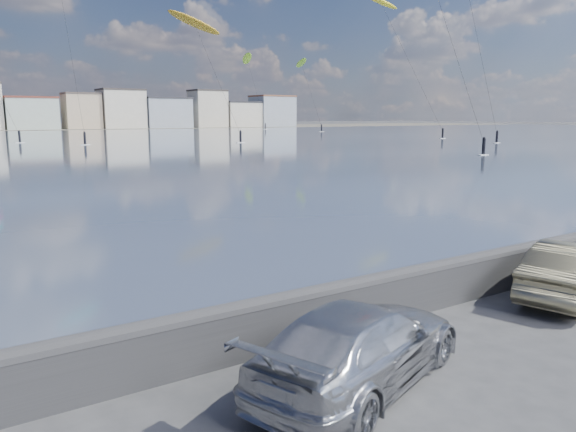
{
  "coord_description": "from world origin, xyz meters",
  "views": [
    {
      "loc": [
        -5.31,
        -5.54,
        4.25
      ],
      "look_at": [
        1.0,
        4.0,
        2.2
      ],
      "focal_mm": 35.0,
      "sensor_mm": 36.0,
      "label": 1
    }
  ],
  "objects": [
    {
      "name": "kitesurfer_11",
      "position": [
        75.21,
        82.39,
        26.41
      ],
      "size": [
        9.25,
        16.64,
        28.41
      ],
      "color": "yellow",
      "rests_on": "ground"
    },
    {
      "name": "seawall",
      "position": [
        0.0,
        2.7,
        0.58
      ],
      "size": [
        400.0,
        0.36,
        1.08
      ],
      "color": "#28282B",
      "rests_on": "ground"
    },
    {
      "name": "kitesurfer_13",
      "position": [
        36.73,
        87.11,
        19.79
      ],
      "size": [
        9.19,
        17.1,
        22.69
      ],
      "color": "#BF8C19",
      "rests_on": "ground"
    },
    {
      "name": "kitesurfer_8",
      "position": [
        85.01,
        124.19,
        18.06
      ],
      "size": [
        4.66,
        11.93,
        19.75
      ],
      "color": "#8CD826",
      "rests_on": "ground"
    },
    {
      "name": "kitesurfer_5",
      "position": [
        88.1,
        159.79,
        22.42
      ],
      "size": [
        5.28,
        17.47,
        24.9
      ],
      "color": "#8CD826",
      "rests_on": "ground"
    },
    {
      "name": "car_champagne",
      "position": [
        7.3,
        1.36,
        0.68
      ],
      "size": [
        4.34,
        2.46,
        1.35
      ],
      "primitive_type": "imported",
      "rotation": [
        0.0,
        0.0,
        1.84
      ],
      "color": "tan",
      "rests_on": "ground"
    },
    {
      "name": "car_silver",
      "position": [
        0.28,
        0.84,
        0.67
      ],
      "size": [
        4.98,
        3.35,
        1.34
      ],
      "primitive_type": "imported",
      "rotation": [
        0.0,
        0.0,
        1.92
      ],
      "color": "#B1B3B9",
      "rests_on": "ground"
    },
    {
      "name": "ground",
      "position": [
        0.0,
        0.0,
        0.0
      ],
      "size": [
        700.0,
        700.0,
        0.0
      ],
      "primitive_type": "plane",
      "color": "#333335",
      "rests_on": "ground"
    }
  ]
}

